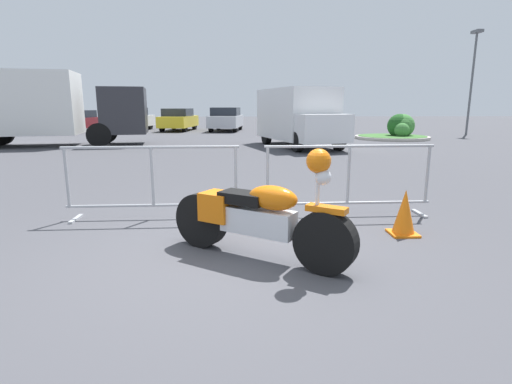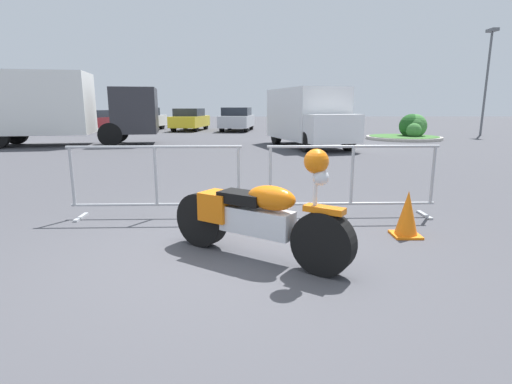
# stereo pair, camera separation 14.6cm
# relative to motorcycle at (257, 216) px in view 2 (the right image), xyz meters

# --- Properties ---
(ground_plane) EXTENTS (120.00, 120.00, 0.00)m
(ground_plane) POSITION_rel_motorcycle_xyz_m (-0.32, -0.01, -0.47)
(ground_plane) COLOR #424247
(motorcycle) EXTENTS (1.90, 1.36, 1.23)m
(motorcycle) POSITION_rel_motorcycle_xyz_m (0.00, 0.00, 0.00)
(motorcycle) COLOR black
(motorcycle) RESTS_ON ground
(crowd_barrier_near) EXTENTS (2.50, 0.47, 1.07)m
(crowd_barrier_near) POSITION_rel_motorcycle_xyz_m (-1.43, 1.64, 0.09)
(crowd_barrier_near) COLOR #9EA0A5
(crowd_barrier_near) RESTS_ON ground
(crowd_barrier_far) EXTENTS (2.50, 0.47, 1.07)m
(crowd_barrier_far) POSITION_rel_motorcycle_xyz_m (1.43, 1.64, 0.09)
(crowd_barrier_far) COLOR #9EA0A5
(crowd_barrier_far) RESTS_ON ground
(box_truck) EXTENTS (7.96, 3.47, 2.98)m
(box_truck) POSITION_rel_motorcycle_xyz_m (-8.30, 12.88, 1.17)
(box_truck) COLOR white
(box_truck) RESTS_ON ground
(delivery_van) EXTENTS (3.19, 5.34, 2.31)m
(delivery_van) POSITION_rel_motorcycle_xyz_m (2.31, 12.17, 0.77)
(delivery_van) COLOR white
(delivery_van) RESTS_ON ground
(parked_car_maroon) EXTENTS (2.10, 4.15, 1.35)m
(parked_car_maroon) POSITION_rel_motorcycle_xyz_m (-10.39, 22.93, 0.22)
(parked_car_maroon) COLOR maroon
(parked_car_maroon) RESTS_ON ground
(parked_car_white) EXTENTS (2.35, 4.66, 1.52)m
(parked_car_white) POSITION_rel_motorcycle_xyz_m (-7.21, 23.42, 0.30)
(parked_car_white) COLOR white
(parked_car_white) RESTS_ON ground
(parked_car_yellow) EXTENTS (2.27, 4.50, 1.46)m
(parked_car_yellow) POSITION_rel_motorcycle_xyz_m (-4.02, 23.20, 0.27)
(parked_car_yellow) COLOR yellow
(parked_car_yellow) RESTS_ON ground
(parked_car_silver) EXTENTS (2.37, 4.70, 1.53)m
(parked_car_silver) POSITION_rel_motorcycle_xyz_m (-0.84, 22.80, 0.31)
(parked_car_silver) COLOR #B7BABF
(parked_car_silver) RESTS_ON ground
(pedestrian) EXTENTS (0.45, 0.45, 1.69)m
(pedestrian) POSITION_rel_motorcycle_xyz_m (2.76, 18.08, 0.45)
(pedestrian) COLOR #262838
(pedestrian) RESTS_ON ground
(planter_island) EXTENTS (3.63, 3.63, 1.24)m
(planter_island) POSITION_rel_motorcycle_xyz_m (8.01, 15.87, -0.01)
(planter_island) COLOR #ADA89E
(planter_island) RESTS_ON ground
(traffic_cone) EXTENTS (0.34, 0.34, 0.59)m
(traffic_cone) POSITION_rel_motorcycle_xyz_m (1.91, 0.72, -0.18)
(traffic_cone) COLOR orange
(traffic_cone) RESTS_ON ground
(street_lamp) EXTENTS (0.36, 0.70, 5.68)m
(street_lamp) POSITION_rel_motorcycle_xyz_m (13.01, 18.36, 3.24)
(street_lamp) COLOR #595B60
(street_lamp) RESTS_ON ground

